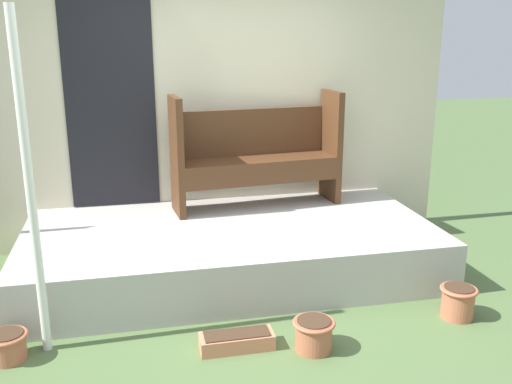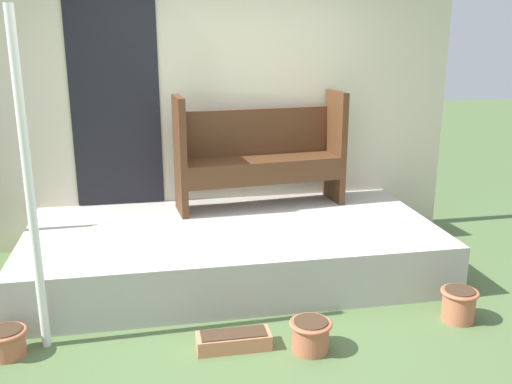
{
  "view_description": "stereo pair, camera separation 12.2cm",
  "coord_description": "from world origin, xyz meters",
  "px_view_note": "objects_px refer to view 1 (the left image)",
  "views": [
    {
      "loc": [
        -0.78,
        -3.67,
        2.04
      ],
      "look_at": [
        0.1,
        0.3,
        0.88
      ],
      "focal_mm": 40.0,
      "sensor_mm": 36.0,
      "label": 1
    },
    {
      "loc": [
        -0.66,
        -3.7,
        2.04
      ],
      "look_at": [
        0.1,
        0.3,
        0.88
      ],
      "focal_mm": 40.0,
      "sensor_mm": 36.0,
      "label": 2
    }
  ],
  "objects_px": {
    "flower_pot_middle": "(314,333)",
    "support_post": "(30,190)",
    "flower_pot_right": "(458,301)",
    "bench": "(256,150)",
    "planter_box_rect": "(237,341)",
    "flower_pot_left": "(8,345)"
  },
  "relations": [
    {
      "from": "planter_box_rect",
      "to": "bench",
      "type": "bearing_deg",
      "value": 73.49
    },
    {
      "from": "flower_pot_left",
      "to": "flower_pot_middle",
      "type": "height_order",
      "value": "flower_pot_middle"
    },
    {
      "from": "flower_pot_middle",
      "to": "bench",
      "type": "bearing_deg",
      "value": 88.95
    },
    {
      "from": "flower_pot_right",
      "to": "flower_pot_left",
      "type": "bearing_deg",
      "value": 177.9
    },
    {
      "from": "bench",
      "to": "flower_pot_middle",
      "type": "relative_size",
      "value": 5.64
    },
    {
      "from": "flower_pot_middle",
      "to": "planter_box_rect",
      "type": "xyz_separation_m",
      "value": [
        -0.49,
        0.12,
        -0.06
      ]
    },
    {
      "from": "flower_pot_left",
      "to": "planter_box_rect",
      "type": "distance_m",
      "value": 1.46
    },
    {
      "from": "bench",
      "to": "planter_box_rect",
      "type": "relative_size",
      "value": 3.25
    },
    {
      "from": "flower_pot_left",
      "to": "planter_box_rect",
      "type": "height_order",
      "value": "flower_pot_left"
    },
    {
      "from": "flower_pot_middle",
      "to": "support_post",
      "type": "bearing_deg",
      "value": 167.26
    },
    {
      "from": "support_post",
      "to": "planter_box_rect",
      "type": "relative_size",
      "value": 4.45
    },
    {
      "from": "flower_pot_middle",
      "to": "flower_pot_right",
      "type": "xyz_separation_m",
      "value": [
        1.17,
        0.19,
        0.01
      ]
    },
    {
      "from": "flower_pot_middle",
      "to": "planter_box_rect",
      "type": "distance_m",
      "value": 0.51
    },
    {
      "from": "bench",
      "to": "planter_box_rect",
      "type": "bearing_deg",
      "value": -112.34
    },
    {
      "from": "flower_pot_left",
      "to": "flower_pot_right",
      "type": "relative_size",
      "value": 0.96
    },
    {
      "from": "flower_pot_left",
      "to": "flower_pot_right",
      "type": "bearing_deg",
      "value": -2.1
    },
    {
      "from": "flower_pot_left",
      "to": "bench",
      "type": "bearing_deg",
      "value": 38.84
    },
    {
      "from": "bench",
      "to": "planter_box_rect",
      "type": "height_order",
      "value": "bench"
    },
    {
      "from": "flower_pot_right",
      "to": "bench",
      "type": "bearing_deg",
      "value": 123.57
    },
    {
      "from": "flower_pot_right",
      "to": "support_post",
      "type": "bearing_deg",
      "value": 176.09
    },
    {
      "from": "bench",
      "to": "flower_pot_middle",
      "type": "bearing_deg",
      "value": -96.88
    },
    {
      "from": "bench",
      "to": "support_post",
      "type": "bearing_deg",
      "value": -145.11
    }
  ]
}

